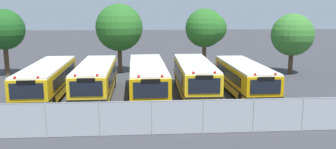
# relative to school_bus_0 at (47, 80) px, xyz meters

# --- Properties ---
(ground_plane) EXTENTS (160.00, 160.00, 0.00)m
(ground_plane) POSITION_rel_school_bus_0_xyz_m (7.24, 0.05, -1.35)
(ground_plane) COLOR #38383D
(school_bus_0) EXTENTS (2.61, 10.28, 2.55)m
(school_bus_0) POSITION_rel_school_bus_0_xyz_m (0.00, 0.00, 0.00)
(school_bus_0) COLOR yellow
(school_bus_0) RESTS_ON ground_plane
(school_bus_1) EXTENTS (2.53, 9.82, 2.57)m
(school_bus_1) POSITION_rel_school_bus_0_xyz_m (3.47, 0.11, 0.01)
(school_bus_1) COLOR yellow
(school_bus_1) RESTS_ON ground_plane
(school_bus_2) EXTENTS (2.79, 10.78, 2.62)m
(school_bus_2) POSITION_rel_school_bus_0_xyz_m (7.26, -0.22, 0.03)
(school_bus_2) COLOR #EAA80C
(school_bus_2) RESTS_ON ground_plane
(school_bus_3) EXTENTS (2.71, 9.82, 2.63)m
(school_bus_3) POSITION_rel_school_bus_0_xyz_m (10.83, 0.17, 0.04)
(school_bus_3) COLOR yellow
(school_bus_3) RESTS_ON ground_plane
(school_bus_4) EXTENTS (2.51, 9.51, 2.50)m
(school_bus_4) POSITION_rel_school_bus_0_xyz_m (14.54, -0.14, -0.03)
(school_bus_4) COLOR #EAA80C
(school_bus_4) RESTS_ON ground_plane
(tree_0) EXTENTS (3.89, 3.89, 6.41)m
(tree_0) POSITION_rel_school_bus_0_xyz_m (-6.29, 9.26, 3.08)
(tree_0) COLOR #4C3823
(tree_0) RESTS_ON ground_plane
(tree_1) EXTENTS (4.69, 4.69, 6.91)m
(tree_1) POSITION_rel_school_bus_0_xyz_m (4.69, 9.96, 3.25)
(tree_1) COLOR #4C3823
(tree_1) RESTS_ON ground_plane
(tree_2) EXTENTS (4.04, 3.83, 6.44)m
(tree_2) POSITION_rel_school_bus_0_xyz_m (13.31, 9.01, 3.16)
(tree_2) COLOR #4C3823
(tree_2) RESTS_ON ground_plane
(tree_3) EXTENTS (4.14, 4.14, 5.95)m
(tree_3) POSITION_rel_school_bus_0_xyz_m (21.59, 8.19, 2.56)
(tree_3) COLOR #4C3823
(tree_3) RESTS_ON ground_plane
(chainlink_fence) EXTENTS (21.46, 0.07, 1.84)m
(chainlink_fence) POSITION_rel_school_bus_0_xyz_m (7.35, -8.34, -0.39)
(chainlink_fence) COLOR #9EA0A3
(chainlink_fence) RESTS_ON ground_plane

